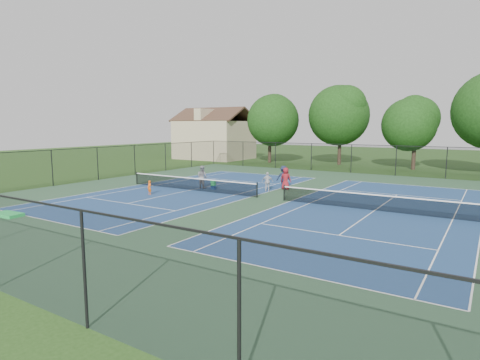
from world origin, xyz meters
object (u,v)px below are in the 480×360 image
Objects in this scene: ball_crate at (213,187)px; ball_hopper at (213,183)px; tree_back_a at (270,117)px; bystander_b at (284,177)px; tree_back_c at (416,121)px; clapboard_house at (214,138)px; tree_back_b at (341,113)px; bystander_a at (268,182)px; instructor at (202,177)px; child_player at (149,188)px; bystander_c at (286,179)px.

ball_hopper reaches higher than ball_crate.
tree_back_a reaches higher than bystander_b.
tree_back_c is at bearing -116.51° from bystander_b.
tree_back_b is at bearing 3.01° from clapboard_house.
bystander_a is 4.34m from ball_crate.
tree_back_c is 28.10m from clapboard_house.
bystander_b is at bearing 36.31° from ball_crate.
tree_back_b is at bearing -92.19° from bystander_b.
bystander_b reaches higher than ball_crate.
clapboard_house is 5.92× the size of instructor.
bystander_c is (7.36, 7.38, 0.35)m from child_player.
child_player is at bearing -115.23° from tree_back_c.
instructor reaches higher than child_player.
tree_back_b is 9.68× the size of child_player.
tree_back_a is at bearing 107.66° from ball_hopper.
clapboard_house is at bearing -180.00° from tree_back_c.
bystander_c is at bearing -105.87° from tree_back_c.
tree_back_a is 26.19× the size of ball_crate.
tree_back_c is (18.00, 1.00, -0.56)m from tree_back_a.
tree_back_c is 21.85m from bystander_b.
tree_back_c is 0.78× the size of clapboard_house.
clapboard_house is at bearing 174.29° from tree_back_a.
tree_back_c is at bearing 65.60° from ball_crate.
ball_hopper is at bearing -72.34° from tree_back_a.
tree_back_b reaches higher than tree_back_a.
clapboard_house is at bearing -48.19° from bystander_c.
clapboard_house is 6.20× the size of bystander_c.
tree_back_a is at bearing -71.26° from instructor.
child_player is 2.96× the size of ball_crate.
bystander_b is (-6.27, -20.43, -4.56)m from tree_back_c.
bystander_a is (6.53, 5.93, 0.22)m from child_player.
child_player reaches higher than ball_hopper.
tree_back_a is at bearing -63.51° from bystander_c.
tree_back_c is 24.03× the size of ball_crate.
clapboard_house is at bearing -52.13° from instructor.
ball_crate is (1.12, -0.03, -0.76)m from instructor.
bystander_a is 3.41× the size of ball_hopper.
bystander_a is (21.26, -22.22, -2.35)m from clapboard_house.
ball_crate is at bearing -3.41° from bystander_a.
clapboard_house reaches higher than child_player.
bystander_b is (21.73, -20.43, -2.18)m from clapboard_house.
ball_crate is at bearing -177.71° from instructor.
instructor is (-11.89, -23.70, -4.57)m from tree_back_c.
tree_back_b is 5.49× the size of instructor.
instructor is at bearing -55.79° from clapboard_house.
tree_back_b is 6.77× the size of bystander_a.
clapboard_house reaches higher than bystander_b.
bystander_b is (11.73, -19.43, -5.12)m from tree_back_a.
tree_back_a is 24.48m from ball_hopper.
bystander_c is at bearing -143.85° from bystander_a.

